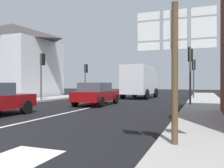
{
  "coord_description": "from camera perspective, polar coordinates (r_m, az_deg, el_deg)",
  "views": [
    {
      "loc": [
        6.14,
        -4.39,
        1.46
      ],
      "look_at": [
        1.27,
        8.71,
        1.39
      ],
      "focal_mm": 38.87,
      "sensor_mm": 36.0,
      "label": 1
    }
  ],
  "objects": [
    {
      "name": "ground_plane",
      "position": [
        15.72,
        -2.71,
        -5.05
      ],
      "size": [
        80.0,
        80.0,
        0.0
      ],
      "primitive_type": "plane",
      "color": "black"
    },
    {
      "name": "sidewalk_left",
      "position": [
        17.66,
        -24.86,
        -4.26
      ],
      "size": [
        2.41,
        44.0,
        0.14
      ],
      "primitive_type": "cube",
      "color": "#9E9B96",
      "rests_on": "ground"
    },
    {
      "name": "traffic_light_near_right",
      "position": [
        15.85,
        17.95,
        4.86
      ],
      "size": [
        0.3,
        0.49,
        3.68
      ],
      "color": "#47474C",
      "rests_on": "ground"
    },
    {
      "name": "traffic_light_near_left",
      "position": [
        19.55,
        -16.1,
        4.07
      ],
      "size": [
        0.3,
        0.49,
        3.72
      ],
      "color": "#47474C",
      "rests_on": "ground"
    },
    {
      "name": "delivery_truck",
      "position": [
        22.92,
        6.46,
        0.76
      ],
      "size": [
        2.72,
        5.11,
        3.05
      ],
      "color": "silver",
      "rests_on": "ground"
    },
    {
      "name": "sedan_far",
      "position": [
        15.95,
        -3.73,
        -2.23
      ],
      "size": [
        2.01,
        4.22,
        1.47
      ],
      "color": "maroon",
      "rests_on": "ground"
    },
    {
      "name": "sidewalk_right",
      "position": [
        12.47,
        21.44,
        -6.14
      ],
      "size": [
        2.41,
        44.0,
        0.14
      ],
      "primitive_type": "cube",
      "color": "#9E9B96",
      "rests_on": "ground"
    },
    {
      "name": "traffic_light_far_left",
      "position": [
        25.94,
        -6.2,
        2.68
      ],
      "size": [
        0.3,
        0.49,
        3.43
      ],
      "color": "#47474C",
      "rests_on": "ground"
    },
    {
      "name": "lane_centre_stripe",
      "position": [
        12.16,
        -10.18,
        -6.59
      ],
      "size": [
        0.16,
        12.0,
        0.01
      ],
      "primitive_type": "cube",
      "color": "silver",
      "rests_on": "ground"
    },
    {
      "name": "lane_turn_arrow",
      "position": [
        4.95,
        -23.83,
        -16.85
      ],
      "size": [
        1.2,
        2.2,
        0.01
      ],
      "primitive_type": "cube",
      "color": "silver",
      "rests_on": "ground"
    },
    {
      "name": "clapboard_house_left",
      "position": [
        26.8,
        -22.39,
        5.25
      ],
      "size": [
        8.49,
        8.06,
        7.5
      ],
      "color": "silver",
      "rests_on": "ground"
    },
    {
      "name": "traffic_light_far_right",
      "position": [
        22.29,
        18.66,
        3.14
      ],
      "size": [
        0.3,
        0.49,
        3.48
      ],
      "color": "#47474C",
      "rests_on": "ground"
    },
    {
      "name": "route_sign_post",
      "position": [
        5.43,
        14.58,
        5.99
      ],
      "size": [
        1.66,
        0.14,
        3.2
      ],
      "color": "brown",
      "rests_on": "ground"
    }
  ]
}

